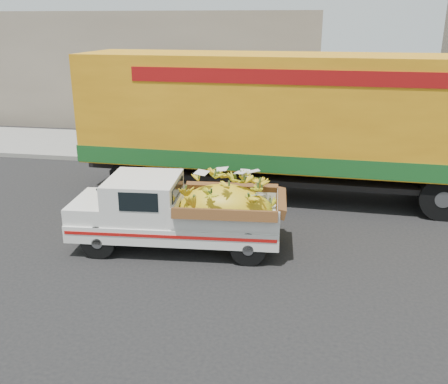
# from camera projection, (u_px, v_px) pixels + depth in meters

# --- Properties ---
(ground) EXTENTS (100.00, 100.00, 0.00)m
(ground) POSITION_uv_depth(u_px,v_px,m) (264.00, 246.00, 10.72)
(ground) COLOR black
(ground) RESTS_ON ground
(curb) EXTENTS (60.00, 0.25, 0.15)m
(curb) POSITION_uv_depth(u_px,v_px,m) (283.00, 168.00, 16.19)
(curb) COLOR gray
(curb) RESTS_ON ground
(sidewalk) EXTENTS (60.00, 4.00, 0.14)m
(sidewalk) POSITION_uv_depth(u_px,v_px,m) (287.00, 152.00, 18.15)
(sidewalk) COLOR gray
(sidewalk) RESTS_ON ground
(building_left) EXTENTS (18.00, 6.00, 5.00)m
(building_left) POSITION_uv_depth(u_px,v_px,m) (131.00, 67.00, 24.21)
(building_left) COLOR gray
(building_left) RESTS_ON ground
(pickup_truck) EXTENTS (4.46, 1.93, 1.52)m
(pickup_truck) POSITION_uv_depth(u_px,v_px,m) (192.00, 211.00, 10.43)
(pickup_truck) COLOR black
(pickup_truck) RESTS_ON ground
(semi_trailer) EXTENTS (12.03, 2.90, 3.80)m
(semi_trailer) POSITION_uv_depth(u_px,v_px,m) (303.00, 120.00, 13.14)
(semi_trailer) COLOR black
(semi_trailer) RESTS_ON ground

